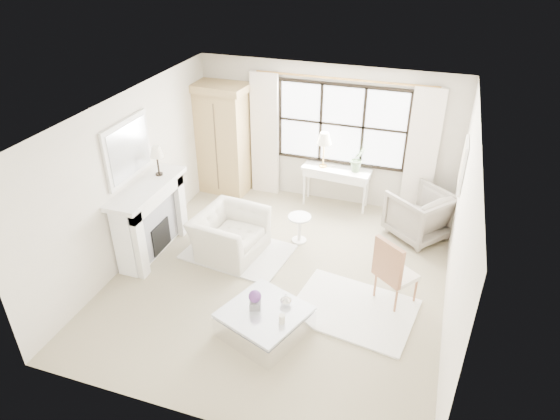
# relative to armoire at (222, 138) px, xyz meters

# --- Properties ---
(floor) EXTENTS (5.50, 5.50, 0.00)m
(floor) POSITION_rel_armoire_xyz_m (2.03, -2.45, -1.14)
(floor) COLOR tan
(floor) RESTS_ON ground
(ceiling) EXTENTS (5.50, 5.50, 0.00)m
(ceiling) POSITION_rel_armoire_xyz_m (2.03, -2.45, 1.56)
(ceiling) COLOR silver
(ceiling) RESTS_ON ground
(wall_back) EXTENTS (5.00, 0.00, 5.00)m
(wall_back) POSITION_rel_armoire_xyz_m (2.03, 0.30, 0.21)
(wall_back) COLOR beige
(wall_back) RESTS_ON ground
(wall_front) EXTENTS (5.00, 0.00, 5.00)m
(wall_front) POSITION_rel_armoire_xyz_m (2.03, -5.20, 0.21)
(wall_front) COLOR white
(wall_front) RESTS_ON ground
(wall_left) EXTENTS (0.00, 5.50, 5.50)m
(wall_left) POSITION_rel_armoire_xyz_m (-0.47, -2.45, 0.21)
(wall_left) COLOR beige
(wall_left) RESTS_ON ground
(wall_right) EXTENTS (0.00, 5.50, 5.50)m
(wall_right) POSITION_rel_armoire_xyz_m (4.53, -2.45, 0.21)
(wall_right) COLOR white
(wall_right) RESTS_ON ground
(window_pane) EXTENTS (2.40, 0.02, 1.50)m
(window_pane) POSITION_rel_armoire_xyz_m (2.33, 0.28, 0.46)
(window_pane) COLOR white
(window_pane) RESTS_ON wall_back
(window_frame) EXTENTS (2.50, 0.04, 1.50)m
(window_frame) POSITION_rel_armoire_xyz_m (2.33, 0.27, 0.46)
(window_frame) COLOR black
(window_frame) RESTS_ON wall_back
(curtain_rod) EXTENTS (3.30, 0.04, 0.04)m
(curtain_rod) POSITION_rel_armoire_xyz_m (2.33, 0.22, 1.33)
(curtain_rod) COLOR #AC7B3B
(curtain_rod) RESTS_ON wall_back
(curtain_left) EXTENTS (0.55, 0.10, 2.47)m
(curtain_left) POSITION_rel_armoire_xyz_m (0.83, 0.20, 0.10)
(curtain_left) COLOR silver
(curtain_left) RESTS_ON ground
(curtain_right) EXTENTS (0.55, 0.10, 2.47)m
(curtain_right) POSITION_rel_armoire_xyz_m (3.83, 0.20, 0.10)
(curtain_right) COLOR white
(curtain_right) RESTS_ON ground
(fireplace) EXTENTS (0.58, 1.66, 1.26)m
(fireplace) POSITION_rel_armoire_xyz_m (-0.24, -2.45, -0.49)
(fireplace) COLOR white
(fireplace) RESTS_ON ground
(mirror_frame) EXTENTS (0.05, 1.15, 0.95)m
(mirror_frame) POSITION_rel_armoire_xyz_m (-0.44, -2.45, 0.70)
(mirror_frame) COLOR silver
(mirror_frame) RESTS_ON wall_left
(mirror_glass) EXTENTS (0.02, 1.00, 0.80)m
(mirror_glass) POSITION_rel_armoire_xyz_m (-0.41, -2.45, 0.70)
(mirror_glass) COLOR silver
(mirror_glass) RESTS_ON wall_left
(art_frame) EXTENTS (0.04, 0.62, 0.82)m
(art_frame) POSITION_rel_armoire_xyz_m (4.50, -0.75, 0.41)
(art_frame) COLOR white
(art_frame) RESTS_ON wall_right
(art_canvas) EXTENTS (0.01, 0.52, 0.72)m
(art_canvas) POSITION_rel_armoire_xyz_m (4.48, -0.75, 0.41)
(art_canvas) COLOR beige
(art_canvas) RESTS_ON wall_right
(mantel_lamp) EXTENTS (0.22, 0.22, 0.51)m
(mantel_lamp) POSITION_rel_armoire_xyz_m (-0.20, -2.05, 0.51)
(mantel_lamp) COLOR black
(mantel_lamp) RESTS_ON fireplace
(armoire) EXTENTS (1.17, 0.79, 2.24)m
(armoire) POSITION_rel_armoire_xyz_m (0.00, 0.00, 0.00)
(armoire) COLOR tan
(armoire) RESTS_ON floor
(console_table) EXTENTS (1.33, 0.56, 0.80)m
(console_table) POSITION_rel_armoire_xyz_m (2.33, 0.08, -0.74)
(console_table) COLOR white
(console_table) RESTS_ON floor
(console_lamp) EXTENTS (0.28, 0.28, 0.69)m
(console_lamp) POSITION_rel_armoire_xyz_m (2.06, 0.07, 0.22)
(console_lamp) COLOR #BB8E41
(console_lamp) RESTS_ON console_table
(orchid_plant) EXTENTS (0.35, 0.34, 0.50)m
(orchid_plant) POSITION_rel_armoire_xyz_m (2.71, 0.08, -0.09)
(orchid_plant) COLOR #5A774F
(orchid_plant) RESTS_ON console_table
(side_table) EXTENTS (0.40, 0.40, 0.51)m
(side_table) POSITION_rel_armoire_xyz_m (2.03, -1.38, -0.81)
(side_table) COLOR white
(side_table) RESTS_ON floor
(rug_left) EXTENTS (1.83, 1.40, 0.03)m
(rug_left) POSITION_rel_armoire_xyz_m (1.15, -2.05, -1.12)
(rug_left) COLOR silver
(rug_left) RESTS_ON floor
(rug_right) EXTENTS (1.86, 1.51, 0.03)m
(rug_right) POSITION_rel_armoire_xyz_m (3.29, -2.86, -1.12)
(rug_right) COLOR white
(rug_right) RESTS_ON floor
(club_armchair) EXTENTS (1.15, 1.27, 0.74)m
(club_armchair) POSITION_rel_armoire_xyz_m (1.03, -2.08, -0.77)
(club_armchair) COLOR beige
(club_armchair) RESTS_ON floor
(wingback_chair) EXTENTS (1.32, 1.31, 0.86)m
(wingback_chair) POSITION_rel_armoire_xyz_m (3.97, -0.53, -0.71)
(wingback_chair) COLOR gray
(wingback_chair) RESTS_ON floor
(french_chair) EXTENTS (0.68, 0.68, 1.08)m
(french_chair) POSITION_rel_armoire_xyz_m (3.80, -2.46, -0.83)
(french_chair) COLOR #AA6E47
(french_chair) RESTS_ON floor
(coffee_table) EXTENTS (1.29, 1.29, 0.38)m
(coffee_table) POSITION_rel_armoire_xyz_m (2.22, -3.68, -0.96)
(coffee_table) COLOR white
(coffee_table) RESTS_ON floor
(planter_box) EXTENTS (0.19, 0.19, 0.11)m
(planter_box) POSITION_rel_armoire_xyz_m (2.08, -3.66, -0.70)
(planter_box) COLOR slate
(planter_box) RESTS_ON coffee_table
(planter_flowers) EXTENTS (0.17, 0.17, 0.17)m
(planter_flowers) POSITION_rel_armoire_xyz_m (2.08, -3.66, -0.56)
(planter_flowers) COLOR #5B2F76
(planter_flowers) RESTS_ON planter_box
(pillar_candle) EXTENTS (0.08, 0.08, 0.12)m
(pillar_candle) POSITION_rel_armoire_xyz_m (2.51, -3.81, -0.70)
(pillar_candle) COLOR beige
(pillar_candle) RESTS_ON coffee_table
(coffee_vase) EXTENTS (0.21, 0.21, 0.17)m
(coffee_vase) POSITION_rel_armoire_xyz_m (2.46, -3.47, -0.68)
(coffee_vase) COLOR white
(coffee_vase) RESTS_ON coffee_table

